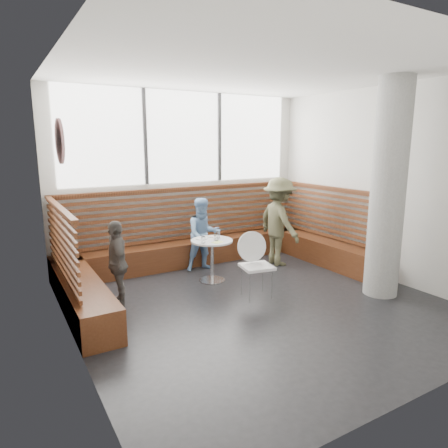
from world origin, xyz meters
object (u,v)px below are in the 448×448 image
concrete_column (388,190)px  child_back (203,235)px  adult_man (279,222)px  child_left (117,263)px  cafe_chair (254,259)px  cafe_table (212,252)px

concrete_column → child_back: 3.15m
adult_man → child_left: 3.20m
cafe_chair → adult_man: (1.31, 1.09, 0.26)m
cafe_table → child_left: (-1.62, -0.19, 0.10)m
cafe_table → child_back: bearing=75.6°
concrete_column → child_back: (-1.82, 2.39, -0.94)m
cafe_table → child_left: 1.64m
child_back → cafe_chair: bearing=-79.9°
concrete_column → cafe_chair: concrete_column is taller
adult_man → cafe_chair: bearing=132.4°
concrete_column → cafe_table: size_ratio=4.51×
concrete_column → child_back: concrete_column is taller
child_back → child_left: size_ratio=1.08×
cafe_table → cafe_chair: cafe_chair is taller
child_left → child_back: bearing=122.7°
concrete_column → cafe_chair: (-1.73, 0.91, -1.03)m
cafe_table → adult_man: 1.59m
adult_man → child_back: (-1.40, 0.39, -0.17)m
cafe_chair → adult_man: 1.72m
concrete_column → cafe_chair: bearing=152.1°
adult_man → child_back: size_ratio=1.25×
concrete_column → adult_man: size_ratio=1.93×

